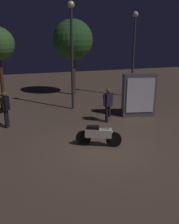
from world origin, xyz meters
TOP-DOWN VIEW (x-y plane):
  - ground_plane at (0.00, 0.00)m, footprint 40.00×40.00m
  - motorcycle_white_foreground at (-0.16, 0.36)m, footprint 1.55×0.80m
  - person_rider_beside at (1.19, 2.66)m, footprint 0.65×0.35m
  - person_bystander_far at (-3.26, 3.44)m, footprint 0.39×0.62m
  - streetlamp_near at (0.23, 5.29)m, footprint 0.36×0.36m
  - streetlamp_far at (4.69, 6.88)m, footprint 0.36×0.36m
  - tree_center_bg at (1.22, 8.70)m, footprint 2.59×2.59m
  - kiosk_billboard at (3.00, 3.06)m, footprint 1.67×0.87m

SIDE VIEW (x-z plane):
  - ground_plane at x=0.00m, z-range 0.00..0.00m
  - motorcycle_white_foreground at x=-0.16m, z-range -0.12..0.99m
  - person_rider_beside at x=1.19m, z-range 0.15..1.75m
  - person_bystander_far at x=-3.26m, z-range 0.15..1.75m
  - kiosk_billboard at x=3.00m, z-range 0.00..2.10m
  - streetlamp_far at x=4.69m, z-range 0.69..6.00m
  - streetlamp_near at x=0.23m, z-range 0.70..6.20m
  - tree_center_bg at x=1.22m, z-range 1.15..6.09m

